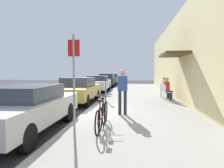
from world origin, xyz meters
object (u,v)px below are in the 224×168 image
parked_car_0 (26,108)px  cafe_chair_2 (163,89)px  bicycle_0 (101,117)px  street_sign (74,76)px  pedestrian_standing (123,88)px  parked_car_1 (78,90)px  parked_car_3 (107,80)px  cafe_chair_1 (164,90)px  cafe_chair_0 (167,91)px  seated_patron_0 (168,88)px  parked_car_2 (97,83)px  parking_meter (106,87)px  parked_car_4 (112,78)px  seated_patron_1 (165,87)px  bicycle_1 (103,114)px

parked_car_0 → cafe_chair_2: bearing=57.3°
bicycle_0 → street_sign: bearing=-163.0°
pedestrian_standing → street_sign: bearing=-117.4°
parked_car_1 → parked_car_3: parked_car_3 is taller
cafe_chair_1 → pedestrian_standing: size_ratio=0.51×
parked_car_0 → cafe_chair_0: 7.76m
cafe_chair_2 → pedestrian_standing: pedestrian_standing is taller
cafe_chair_0 → cafe_chair_1: same height
seated_patron_0 → parked_car_2: bearing=133.0°
parked_car_0 → cafe_chair_1: bearing=54.6°
parking_meter → street_sign: 5.67m
bicycle_0 → cafe_chair_0: (2.71, 5.99, 0.14)m
parked_car_1 → bicycle_0: parked_car_1 is taller
parked_car_4 → bicycle_0: (2.19, -22.88, -0.23)m
parked_car_2 → cafe_chair_0: 7.24m
parked_car_0 → parked_car_3: size_ratio=1.00×
parked_car_2 → seated_patron_1: bearing=-41.8°
parked_car_3 → pedestrian_standing: size_ratio=2.59×
seated_patron_0 → pedestrian_standing: 4.58m
parked_car_0 → bicycle_1: size_ratio=2.57×
bicycle_1 → cafe_chair_0: 6.17m
seated_patron_1 → pedestrian_standing: pedestrian_standing is taller
parked_car_4 → cafe_chair_1: bearing=-73.0°
parked_car_2 → cafe_chair_2: bearing=-37.0°
parked_car_3 → parked_car_1: bearing=-90.0°
bicycle_1 → pedestrian_standing: bearing=73.0°
parked_car_0 → parked_car_4: (-0.00, 22.91, 0.00)m
parked_car_3 → parked_car_4: (0.00, 5.58, -0.04)m
parked_car_0 → seated_patron_0: seated_patron_0 is taller
parked_car_3 → cafe_chair_2: 10.85m
seated_patron_0 → cafe_chair_2: 1.63m
parking_meter → parked_car_1: bearing=179.9°
parked_car_2 → pedestrian_standing: bearing=-73.9°
parked_car_4 → street_sign: 23.16m
cafe_chair_1 → cafe_chair_2: (-0.00, 0.75, 0.00)m
parked_car_1 → street_sign: bearing=-75.1°
bicycle_1 → seated_patron_0: seated_patron_0 is taller
parked_car_1 → parked_car_4: (-0.00, 17.48, -0.02)m
pedestrian_standing → parked_car_0: bearing=-142.2°
cafe_chair_0 → bicycle_0: bearing=-114.3°
parked_car_1 → pedestrian_standing: size_ratio=2.59×
cafe_chair_1 → parked_car_0: bearing=-125.4°
parked_car_4 → cafe_chair_2: parked_car_4 is taller
bicycle_0 → seated_patron_0: 6.62m
bicycle_0 → cafe_chair_0: bearing=65.7°
bicycle_0 → cafe_chair_1: size_ratio=1.97×
bicycle_0 → parking_meter: bearing=96.8°
parked_car_2 → seated_patron_0: seated_patron_0 is taller
parked_car_0 → cafe_chair_0: size_ratio=5.06×
parking_meter → bicycle_1: size_ratio=0.77×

